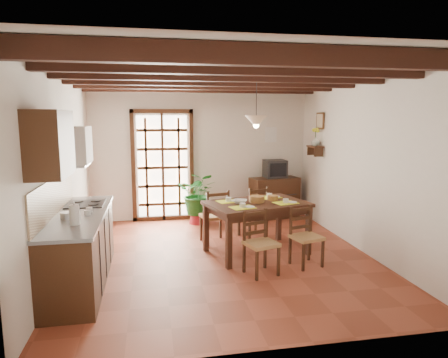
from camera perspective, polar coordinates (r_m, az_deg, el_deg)
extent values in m
plane|color=brown|center=(6.23, -0.24, -11.11)|extent=(5.00, 5.00, 0.00)
cube|color=silver|center=(8.36, -3.29, 3.87)|extent=(4.50, 0.02, 2.80)
cube|color=silver|center=(3.50, 7.02, -3.23)|extent=(4.50, 0.02, 2.80)
cube|color=silver|center=(5.93, -22.18, 1.16)|extent=(0.02, 5.00, 2.80)
cube|color=silver|center=(6.67, 19.15, 2.12)|extent=(0.02, 5.00, 2.80)
cube|color=white|center=(5.89, -0.26, 15.43)|extent=(4.50, 5.00, 0.02)
cube|color=black|center=(3.84, 5.54, 17.23)|extent=(4.50, 0.14, 0.20)
cube|color=black|center=(4.65, 2.59, 15.80)|extent=(4.50, 0.14, 0.20)
cube|color=black|center=(5.47, 0.54, 14.77)|extent=(4.50, 0.14, 0.20)
cube|color=black|center=(6.29, -0.96, 14.00)|extent=(4.50, 0.14, 0.20)
cube|color=black|center=(7.12, -2.10, 13.40)|extent=(4.50, 0.14, 0.20)
cube|color=black|center=(7.95, -3.01, 12.92)|extent=(4.50, 0.14, 0.20)
cube|color=white|center=(8.32, -8.74, 1.68)|extent=(1.01, 0.02, 2.11)
cube|color=#341D10|center=(8.20, -8.92, 9.56)|extent=(1.26, 0.10, 0.08)
cube|color=#341D10|center=(8.27, -12.82, 1.52)|extent=(0.08, 0.10, 2.28)
cube|color=#341D10|center=(8.30, -4.66, 1.74)|extent=(0.08, 0.10, 2.28)
cube|color=#341D10|center=(8.25, -8.73, 1.62)|extent=(1.01, 0.03, 2.02)
cube|color=#341D10|center=(5.51, -19.75, -9.52)|extent=(0.60, 2.20, 0.88)
cube|color=slate|center=(5.38, -20.01, -4.87)|extent=(0.64, 2.25, 0.04)
cube|color=tan|center=(5.39, -23.13, -2.52)|extent=(0.02, 2.20, 0.50)
cube|color=#341D10|center=(4.59, -23.61, 4.65)|extent=(0.35, 0.80, 0.70)
cube|color=white|center=(5.81, -20.55, 4.58)|extent=(0.38, 0.60, 0.50)
cube|color=silver|center=(5.83, -20.40, 1.94)|extent=(0.32, 0.55, 0.04)
cube|color=black|center=(5.91, -19.15, -3.38)|extent=(0.50, 0.55, 0.02)
cylinder|color=white|center=(4.82, -20.57, -4.89)|extent=(0.11, 0.11, 0.24)
cylinder|color=silver|center=(5.15, -21.59, -4.99)|extent=(0.14, 0.14, 0.10)
cube|color=#371D12|center=(6.23, 4.71, -3.57)|extent=(1.70, 1.32, 0.05)
cube|color=#371D12|center=(6.25, 4.70, -4.29)|extent=(1.53, 1.19, 0.11)
cube|color=#371D12|center=(7.02, 7.83, -5.62)|extent=(0.09, 0.09, 0.76)
cube|color=#371D12|center=(6.40, -2.61, -6.99)|extent=(0.09, 0.09, 0.76)
cube|color=#371D12|center=(6.36, 11.98, -7.26)|extent=(0.09, 0.09, 0.76)
cube|color=#371D12|center=(5.67, 0.70, -9.09)|extent=(0.09, 0.09, 0.76)
cube|color=#A97C47|center=(5.49, 5.36, -9.19)|extent=(0.50, 0.49, 0.05)
cube|color=#341D10|center=(5.55, 4.47, -6.58)|extent=(0.39, 0.15, 0.44)
cube|color=#341D10|center=(5.56, 5.33, -11.30)|extent=(0.47, 0.46, 0.43)
cube|color=#A97C47|center=(5.89, 11.72, -8.16)|extent=(0.48, 0.46, 0.05)
cube|color=#341D10|center=(5.96, 10.86, -5.80)|extent=(0.39, 0.14, 0.43)
cube|color=#341D10|center=(5.96, 11.66, -10.09)|extent=(0.45, 0.44, 0.42)
cube|color=#A97C47|center=(6.82, -1.39, -5.32)|extent=(0.50, 0.49, 0.05)
cube|color=#341D10|center=(6.61, -0.85, -3.70)|extent=(0.42, 0.12, 0.47)
cube|color=#341D10|center=(6.88, -1.38, -7.16)|extent=(0.48, 0.46, 0.46)
cube|color=#A97C47|center=(7.15, 4.14, -4.68)|extent=(0.54, 0.52, 0.05)
cube|color=#341D10|center=(6.96, 4.96, -3.10)|extent=(0.41, 0.18, 0.47)
cube|color=#341D10|center=(7.20, 4.12, -6.44)|extent=(0.51, 0.50, 0.46)
cube|color=yellow|center=(5.90, 1.79, -3.36)|extent=(0.34, 0.26, 0.01)
cube|color=yellow|center=(6.10, 8.71, -3.06)|extent=(0.34, 0.26, 0.01)
cube|color=yellow|center=(6.35, 0.89, -2.47)|extent=(0.34, 0.26, 0.01)
cube|color=yellow|center=(6.54, 7.36, -2.22)|extent=(0.34, 0.26, 0.01)
cylinder|color=olive|center=(6.20, 4.72, -2.34)|extent=(0.24, 0.24, 0.10)
imported|color=white|center=(6.14, 2.29, -3.22)|extent=(0.28, 0.28, 0.05)
cube|color=#341D10|center=(8.55, 7.19, -2.64)|extent=(1.08, 0.64, 0.86)
cube|color=black|center=(8.45, 7.27, 1.47)|extent=(0.45, 0.41, 0.37)
cube|color=black|center=(8.27, 7.68, 1.30)|extent=(0.35, 0.04, 0.28)
cube|color=white|center=(8.63, 6.70, 6.31)|extent=(0.25, 0.03, 0.32)
cone|color=maroon|center=(8.11, -3.69, -5.54)|extent=(0.38, 0.38, 0.23)
imported|color=#144C19|center=(8.01, -3.73, -2.35)|extent=(2.42, 2.23, 2.23)
cube|color=#341D10|center=(8.04, 12.90, 4.53)|extent=(0.20, 0.42, 0.03)
cube|color=#341D10|center=(7.89, 13.37, 3.78)|extent=(0.18, 0.03, 0.18)
cube|color=#341D10|center=(8.20, 12.41, 4.00)|extent=(0.18, 0.03, 0.18)
imported|color=#B2BFB2|center=(8.03, 12.93, 5.24)|extent=(0.15, 0.15, 0.15)
sphere|color=yellow|center=(8.02, 12.98, 6.74)|extent=(0.14, 0.14, 0.14)
cylinder|color=#144C19|center=(8.03, 12.94, 5.67)|extent=(0.01, 0.01, 0.28)
cube|color=brown|center=(8.05, 13.59, 8.08)|extent=(0.03, 0.32, 0.32)
cube|color=#C3B292|center=(8.04, 13.49, 8.08)|extent=(0.01, 0.26, 0.26)
cylinder|color=black|center=(6.19, 4.66, 11.83)|extent=(0.01, 0.01, 0.70)
cone|color=#FFE8CD|center=(6.18, 4.62, 8.40)|extent=(0.36, 0.36, 0.14)
sphere|color=#FFD88C|center=(6.18, 4.61, 7.66)|extent=(0.09, 0.09, 0.09)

